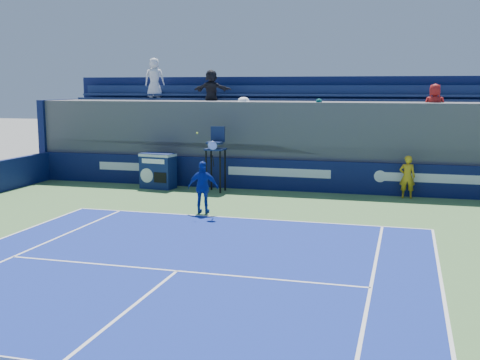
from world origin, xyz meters
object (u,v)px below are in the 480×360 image
(ball_person, at_px, (407,177))
(tennis_player, at_px, (203,187))
(umpire_chair, at_px, (216,152))
(match_clock, at_px, (158,170))

(ball_person, xyz_separation_m, tennis_player, (-6.18, -4.40, 0.06))
(umpire_chair, bearing_deg, ball_person, 3.91)
(ball_person, bearing_deg, match_clock, 0.85)
(ball_person, height_order, umpire_chair, umpire_chair)
(ball_person, distance_m, match_clock, 9.44)
(ball_person, distance_m, umpire_chair, 7.07)
(ball_person, height_order, tennis_player, tennis_player)
(ball_person, bearing_deg, umpire_chair, 2.27)
(match_clock, xyz_separation_m, umpire_chair, (2.41, -0.07, 0.79))
(umpire_chair, height_order, tennis_player, tennis_player)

